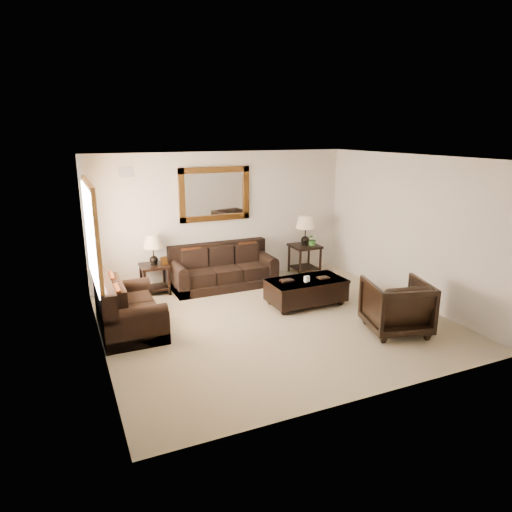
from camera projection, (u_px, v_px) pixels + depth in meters
name	position (u px, v px, depth m)	size (l,w,h in m)	color
room	(275.00, 243.00, 7.32)	(5.51, 5.01, 2.71)	gray
window	(92.00, 235.00, 7.01)	(0.07, 1.96, 1.66)	white
mirror	(215.00, 194.00, 9.30)	(1.50, 0.06, 1.10)	#502B10
air_vent	(126.00, 172.00, 8.51)	(0.25, 0.02, 0.18)	#999999
sofa	(223.00, 271.00, 9.37)	(2.10, 0.91, 0.86)	black
loveseat	(126.00, 311.00, 7.25)	(0.93, 1.57, 0.88)	black
end_table_left	(154.00, 256.00, 8.81)	(0.54, 0.54, 1.18)	black
end_table_right	(305.00, 236.00, 10.06)	(0.60, 0.60, 1.32)	black
coffee_table	(306.00, 289.00, 8.35)	(1.42, 0.77, 0.60)	black
armchair	(397.00, 304.00, 7.18)	(0.91, 0.85, 0.94)	black
potted_plant	(313.00, 241.00, 10.04)	(0.25, 0.28, 0.22)	#2C5F20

